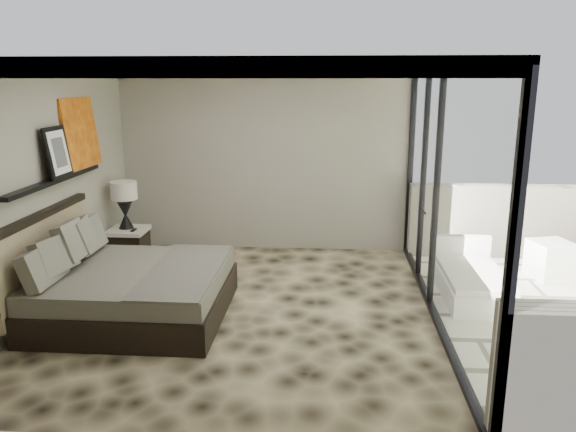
# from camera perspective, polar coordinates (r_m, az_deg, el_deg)

# --- Properties ---
(floor) EXTENTS (5.00, 5.00, 0.00)m
(floor) POSITION_cam_1_polar(r_m,az_deg,el_deg) (6.78, -4.78, -9.36)
(floor) COLOR black
(floor) RESTS_ON ground
(ceiling) EXTENTS (4.50, 5.00, 0.02)m
(ceiling) POSITION_cam_1_polar(r_m,az_deg,el_deg) (6.23, -5.31, 14.95)
(ceiling) COLOR silver
(ceiling) RESTS_ON back_wall
(back_wall) EXTENTS (4.50, 0.02, 2.80)m
(back_wall) POSITION_cam_1_polar(r_m,az_deg,el_deg) (8.79, -2.42, 5.55)
(back_wall) COLOR gray
(back_wall) RESTS_ON floor
(left_wall) EXTENTS (0.02, 5.00, 2.80)m
(left_wall) POSITION_cam_1_polar(r_m,az_deg,el_deg) (7.07, -23.26, 2.42)
(left_wall) COLOR gray
(left_wall) RESTS_ON floor
(glass_wall) EXTENTS (0.08, 5.00, 2.80)m
(glass_wall) POSITION_cam_1_polar(r_m,az_deg,el_deg) (6.39, 15.31, 1.95)
(glass_wall) COLOR white
(glass_wall) RESTS_ON floor
(terrace_slab) EXTENTS (3.00, 5.00, 0.12)m
(terrace_slab) POSITION_cam_1_polar(r_m,az_deg,el_deg) (7.25, 26.43, -9.74)
(terrace_slab) COLOR beige
(terrace_slab) RESTS_ON ground
(picture_ledge) EXTENTS (0.12, 2.20, 0.05)m
(picture_ledge) POSITION_cam_1_polar(r_m,az_deg,el_deg) (7.12, -22.54, 3.37)
(picture_ledge) COLOR black
(picture_ledge) RESTS_ON left_wall
(bed) EXTENTS (2.08, 2.02, 1.15)m
(bed) POSITION_cam_1_polar(r_m,az_deg,el_deg) (6.72, -16.11, -6.96)
(bed) COLOR black
(bed) RESTS_ON floor
(nightstand) EXTENTS (0.63, 0.63, 0.54)m
(nightstand) POSITION_cam_1_polar(r_m,az_deg,el_deg) (8.61, -15.86, -2.85)
(nightstand) COLOR black
(nightstand) RESTS_ON floor
(table_lamp) EXTENTS (0.38, 0.38, 0.69)m
(table_lamp) POSITION_cam_1_polar(r_m,az_deg,el_deg) (8.49, -16.29, 1.71)
(table_lamp) COLOR black
(table_lamp) RESTS_ON nightstand
(abstract_canvas) EXTENTS (0.13, 0.90, 0.90)m
(abstract_canvas) POSITION_cam_1_polar(r_m,az_deg,el_deg) (7.78, -20.32, 7.91)
(abstract_canvas) COLOR #AF3F0F
(abstract_canvas) RESTS_ON picture_ledge
(framed_print) EXTENTS (0.11, 0.50, 0.60)m
(framed_print) POSITION_cam_1_polar(r_m,az_deg,el_deg) (7.08, -22.37, 6.00)
(framed_print) COLOR black
(framed_print) RESTS_ON picture_ledge
(ottoman) EXTENTS (0.62, 0.62, 0.51)m
(ottoman) POSITION_cam_1_polar(r_m,az_deg,el_deg) (8.48, 25.12, -4.03)
(ottoman) COLOR white
(ottoman) RESTS_ON terrace_slab
(lounger) EXTENTS (0.76, 1.52, 0.59)m
(lounger) POSITION_cam_1_polar(r_m,az_deg,el_deg) (7.47, 18.15, -6.28)
(lounger) COLOR white
(lounger) RESTS_ON terrace_slab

